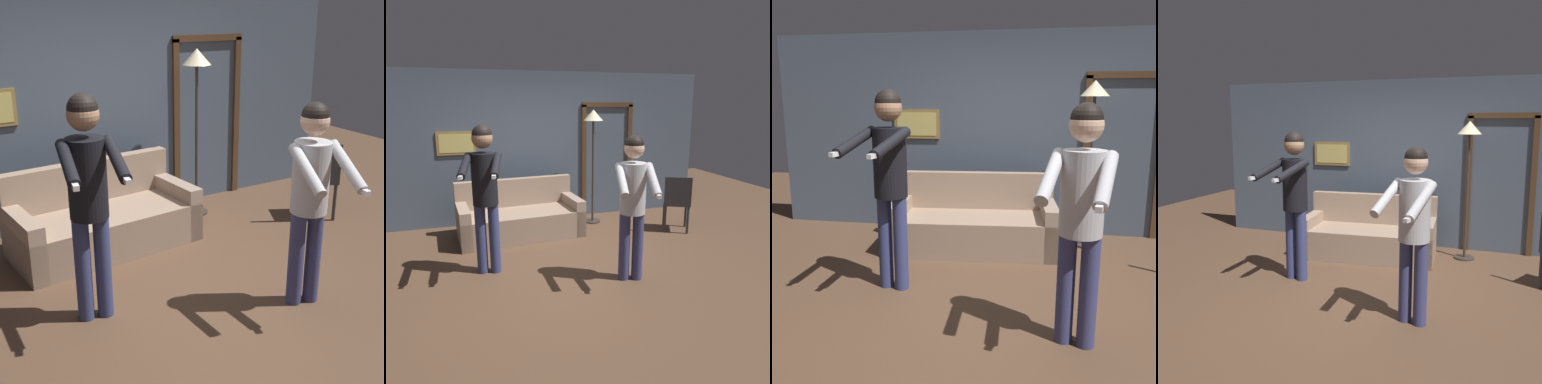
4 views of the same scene
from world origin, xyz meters
The scene contains 6 objects.
ground_plane centered at (0.00, 0.00, 0.00)m, with size 12.00×12.00×0.00m, color brown.
back_wall_assembly centered at (0.01, 2.22, 1.30)m, with size 6.40×0.10×2.60m.
couch centered at (-0.35, 1.41, 0.28)m, with size 1.96×1.01×0.87m.
torchiere_lamp centered at (0.98, 1.73, 1.63)m, with size 0.33×0.33×1.96m.
person_standing_left centered at (-0.94, 0.17, 1.13)m, with size 0.52×0.78×1.83m.
person_standing_right centered at (0.67, -0.52, 1.05)m, with size 0.54×0.72×1.73m.
Camera 3 is at (0.37, -3.42, 1.74)m, focal length 40.00 mm.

